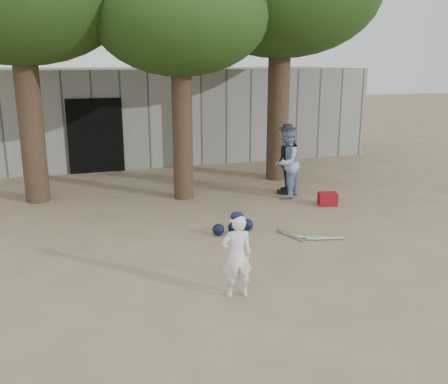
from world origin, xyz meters
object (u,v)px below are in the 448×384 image
object	(u,v)px
boy_player	(237,256)
spectator_dark	(288,159)
red_bag	(328,199)
spectator_blue	(286,163)

from	to	relation	value
boy_player	spectator_dark	world-z (taller)	spectator_dark
red_bag	spectator_dark	bearing A→B (deg)	108.45
spectator_blue	red_bag	bearing A→B (deg)	77.58
boy_player	spectator_blue	world-z (taller)	spectator_blue
boy_player	spectator_blue	size ratio (longest dim) A/B	0.71
boy_player	spectator_blue	bearing A→B (deg)	-118.30
spectator_dark	red_bag	bearing A→B (deg)	63.64
red_bag	boy_player	bearing A→B (deg)	-133.78
boy_player	spectator_dark	distance (m)	5.89
boy_player	red_bag	world-z (taller)	boy_player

